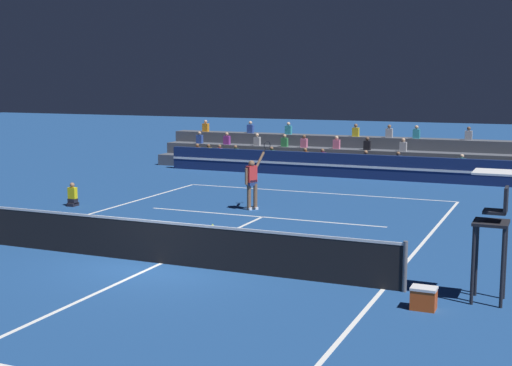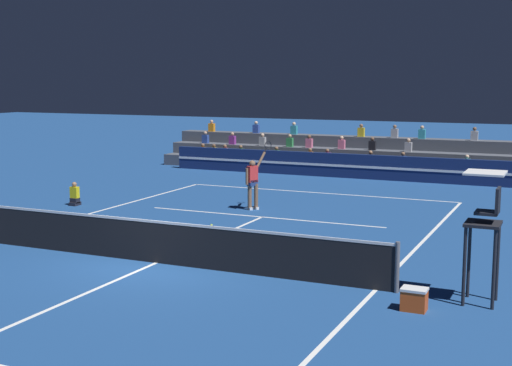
{
  "view_description": "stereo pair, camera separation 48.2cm",
  "coord_description": "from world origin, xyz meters",
  "px_view_note": "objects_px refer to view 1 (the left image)",
  "views": [
    {
      "loc": [
        8.8,
        -14.68,
        4.48
      ],
      "look_at": [
        -0.25,
        6.5,
        1.1
      ],
      "focal_mm": 50.0,
      "sensor_mm": 36.0,
      "label": 1
    },
    {
      "loc": [
        9.24,
        -14.48,
        4.48
      ],
      "look_at": [
        -0.25,
        6.5,
        1.1
      ],
      "focal_mm": 50.0,
      "sensor_mm": 36.0,
      "label": 2
    }
  ],
  "objects_px": {
    "tennis_ball": "(213,225)",
    "equipment_cooler": "(424,298)",
    "tennis_player": "(252,181)",
    "umpire_chair": "(493,219)",
    "ball_kid_courtside": "(73,197)"
  },
  "relations": [
    {
      "from": "ball_kid_courtside",
      "to": "tennis_ball",
      "type": "distance_m",
      "value": 6.26
    },
    {
      "from": "umpire_chair",
      "to": "tennis_ball",
      "type": "height_order",
      "value": "umpire_chair"
    },
    {
      "from": "equipment_cooler",
      "to": "tennis_ball",
      "type": "bearing_deg",
      "value": 143.4
    },
    {
      "from": "umpire_chair",
      "to": "ball_kid_courtside",
      "type": "height_order",
      "value": "umpire_chair"
    },
    {
      "from": "umpire_chair",
      "to": "tennis_ball",
      "type": "relative_size",
      "value": 39.26
    },
    {
      "from": "tennis_ball",
      "to": "equipment_cooler",
      "type": "bearing_deg",
      "value": -36.6
    },
    {
      "from": "ball_kid_courtside",
      "to": "tennis_player",
      "type": "bearing_deg",
      "value": 16.98
    },
    {
      "from": "equipment_cooler",
      "to": "umpire_chair",
      "type": "bearing_deg",
      "value": 41.49
    },
    {
      "from": "umpire_chair",
      "to": "tennis_player",
      "type": "height_order",
      "value": "umpire_chair"
    },
    {
      "from": "tennis_ball",
      "to": "ball_kid_courtside",
      "type": "bearing_deg",
      "value": 168.95
    },
    {
      "from": "ball_kid_courtside",
      "to": "tennis_ball",
      "type": "bearing_deg",
      "value": -11.05
    },
    {
      "from": "tennis_player",
      "to": "equipment_cooler",
      "type": "xyz_separation_m",
      "value": [
        7.36,
        -8.54,
        -0.76
      ]
    },
    {
      "from": "ball_kid_courtside",
      "to": "equipment_cooler",
      "type": "relative_size",
      "value": 1.69
    },
    {
      "from": "tennis_ball",
      "to": "equipment_cooler",
      "type": "height_order",
      "value": "equipment_cooler"
    },
    {
      "from": "umpire_chair",
      "to": "equipment_cooler",
      "type": "relative_size",
      "value": 5.34
    }
  ]
}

